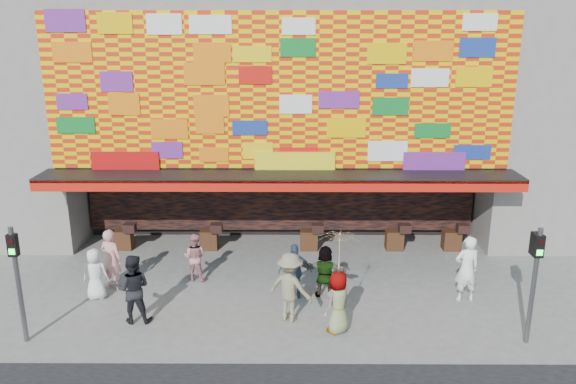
# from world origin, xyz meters

# --- Properties ---
(ground) EXTENTS (90.00, 90.00, 0.00)m
(ground) POSITION_xyz_m (0.00, 0.00, 0.00)
(ground) COLOR slate
(ground) RESTS_ON ground
(shop_building) EXTENTS (15.20, 9.40, 10.00)m
(shop_building) POSITION_xyz_m (0.00, 8.18, 5.23)
(shop_building) COLOR gray
(shop_building) RESTS_ON ground
(signal_left) EXTENTS (0.22, 0.20, 3.00)m
(signal_left) POSITION_xyz_m (-6.20, -1.50, 1.86)
(signal_left) COLOR #59595B
(signal_left) RESTS_ON ground
(signal_right) EXTENTS (0.22, 0.20, 3.00)m
(signal_right) POSITION_xyz_m (6.20, -1.50, 1.86)
(signal_right) COLOR #59595B
(signal_right) RESTS_ON ground
(ped_a) EXTENTS (0.74, 0.48, 1.51)m
(ped_a) POSITION_xyz_m (-5.20, 0.81, 0.75)
(ped_a) COLOR white
(ped_a) RESTS_ON ground
(ped_b) EXTENTS (0.79, 0.65, 1.86)m
(ped_b) POSITION_xyz_m (-4.93, 1.45, 0.93)
(ped_b) COLOR #DB938E
(ped_b) RESTS_ON ground
(ped_c) EXTENTS (0.94, 0.74, 1.87)m
(ped_c) POSITION_xyz_m (-3.75, -0.49, 0.93)
(ped_c) COLOR black
(ped_c) RESTS_ON ground
(ped_d) EXTENTS (1.40, 1.17, 1.89)m
(ped_d) POSITION_xyz_m (0.35, -0.40, 0.94)
(ped_d) COLOR gray
(ped_d) RESTS_ON ground
(ped_e) EXTENTS (0.99, 0.48, 1.63)m
(ped_e) POSITION_xyz_m (0.49, 0.89, 0.82)
(ped_e) COLOR #394964
(ped_e) RESTS_ON ground
(ped_f) EXTENTS (1.48, 0.67, 1.54)m
(ped_f) POSITION_xyz_m (1.35, 0.99, 0.77)
(ped_f) COLOR gray
(ped_f) RESTS_ON ground
(ped_g) EXTENTS (0.94, 0.93, 1.64)m
(ped_g) POSITION_xyz_m (1.56, -1.02, 0.82)
(ped_g) COLOR gray
(ped_g) RESTS_ON ground
(ped_h) EXTENTS (0.76, 0.55, 1.94)m
(ped_h) POSITION_xyz_m (5.33, 0.75, 0.97)
(ped_h) COLOR white
(ped_h) RESTS_ON ground
(ped_i) EXTENTS (0.83, 0.71, 1.50)m
(ped_i) POSITION_xyz_m (-2.57, 2.07, 0.75)
(ped_i) COLOR tan
(ped_i) RESTS_ON ground
(parasol) EXTENTS (1.18, 1.20, 1.96)m
(parasol) POSITION_xyz_m (1.56, -1.02, 2.21)
(parasol) COLOR beige
(parasol) RESTS_ON ground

